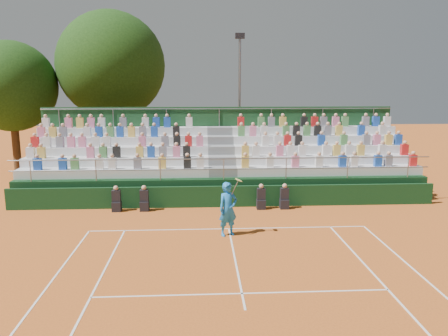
{
  "coord_description": "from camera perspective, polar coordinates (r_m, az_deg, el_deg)",
  "views": [
    {
      "loc": [
        -1.11,
        -16.57,
        5.66
      ],
      "look_at": [
        0.0,
        3.5,
        1.8
      ],
      "focal_mm": 35.0,
      "sensor_mm": 36.0,
      "label": 1
    }
  ],
  "objects": [
    {
      "name": "line_officials",
      "position": [
        20.01,
        -2.87,
        -4.16
      ],
      "size": [
        8.07,
        0.4,
        1.19
      ],
      "color": "black",
      "rests_on": "ground"
    },
    {
      "name": "floodlight_mast",
      "position": [
        28.7,
        2.04,
        9.77
      ],
      "size": [
        0.6,
        0.25,
        8.86
      ],
      "color": "gray",
      "rests_on": "ground"
    },
    {
      "name": "ground",
      "position": [
        17.55,
        0.64,
        -7.95
      ],
      "size": [
        90.0,
        90.0,
        0.0
      ],
      "primitive_type": "plane",
      "color": "#C86021",
      "rests_on": "ground"
    },
    {
      "name": "grandstand",
      "position": [
        23.49,
        -0.4,
        -0.34
      ],
      "size": [
        20.0,
        5.2,
        4.4
      ],
      "color": "black",
      "rests_on": "ground"
    },
    {
      "name": "tree_east",
      "position": [
        31.3,
        -14.51,
        12.83
      ],
      "size": [
        7.25,
        7.25,
        10.55
      ],
      "color": "#3C2715",
      "rests_on": "ground"
    },
    {
      "name": "courtside_wall",
      "position": [
        20.47,
        0.05,
        -3.73
      ],
      "size": [
        20.0,
        0.15,
        1.0
      ],
      "primitive_type": "cube",
      "color": "black",
      "rests_on": "ground"
    },
    {
      "name": "tennis_player",
      "position": [
        16.53,
        0.53,
        -5.38
      ],
      "size": [
        0.98,
        0.75,
        2.22
      ],
      "color": "blue",
      "rests_on": "ground"
    },
    {
      "name": "tree_west",
      "position": [
        31.93,
        -26.07,
        9.53
      ],
      "size": [
        5.85,
        5.85,
        8.46
      ],
      "color": "#3C2715",
      "rests_on": "ground"
    }
  ]
}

